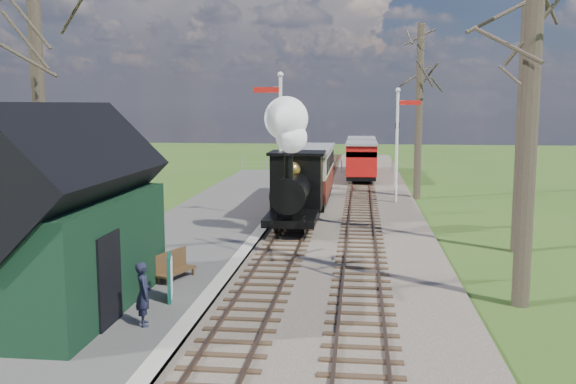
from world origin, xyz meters
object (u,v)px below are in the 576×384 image
object	(u,v)px
red_carriage_b	(361,154)
sign_board	(170,278)
person	(143,294)
semaphore_near	(279,137)
bench	(173,266)
coach	(307,173)
red_carriage_a	(361,160)
station_shed	(61,221)
semaphore_far	(399,137)
locomotive	(293,174)

from	to	relation	value
red_carriage_b	sign_board	bearing A→B (deg)	-98.42
person	semaphore_near	bearing A→B (deg)	-29.91
bench	person	world-z (taller)	person
coach	red_carriage_a	distance (m)	10.48
station_shed	semaphore_far	world-z (taller)	semaphore_far
semaphore_near	red_carriage_a	world-z (taller)	semaphore_near
semaphore_near	bench	bearing A→B (deg)	-100.53
red_carriage_a	semaphore_near	bearing A→B (deg)	-102.98
station_shed	sign_board	bearing A→B (deg)	20.87
station_shed	red_carriage_a	bearing A→B (deg)	75.47
station_shed	person	xyz separation A→B (m)	(2.24, -0.93, -1.37)
station_shed	semaphore_near	distance (m)	12.58
semaphore_far	red_carriage_b	world-z (taller)	semaphore_far
locomotive	bench	xyz separation A→B (m)	(-2.48, -7.69, -1.72)
locomotive	semaphore_far	bearing A→B (deg)	60.00
locomotive	red_carriage_a	bearing A→B (deg)	80.85
bench	person	xyz separation A→B (m)	(0.44, -3.65, 0.33)
locomotive	station_shed	bearing A→B (deg)	-112.38
semaphore_far	red_carriage_b	xyz separation A→B (m)	(-1.77, 14.12, -1.93)
station_shed	locomotive	distance (m)	11.25
semaphore_near	coach	distance (m)	4.94
red_carriage_a	bench	bearing A→B (deg)	-102.03
red_carriage_a	red_carriage_b	distance (m)	5.50
red_carriage_b	person	world-z (taller)	red_carriage_b
semaphore_near	red_carriage_a	bearing A→B (deg)	77.02
red_carriage_a	sign_board	world-z (taller)	red_carriage_a
bench	locomotive	bearing A→B (deg)	72.10
coach	sign_board	world-z (taller)	coach
semaphore_near	semaphore_far	distance (m)	7.91
locomotive	bench	bearing A→B (deg)	-107.90
station_shed	bench	world-z (taller)	station_shed
red_carriage_b	sign_board	world-z (taller)	red_carriage_b
red_carriage_a	red_carriage_b	world-z (taller)	same
station_shed	semaphore_near	bearing A→B (deg)	73.62
locomotive	red_carriage_b	xyz separation A→B (m)	(2.61, 21.72, -0.87)
semaphore_far	red_carriage_a	xyz separation A→B (m)	(-1.77, 8.62, -1.93)
sign_board	person	size ratio (longest dim) A/B	0.81
locomotive	sign_board	size ratio (longest dim) A/B	4.47
station_shed	locomotive	size ratio (longest dim) A/B	1.26
semaphore_near	person	world-z (taller)	semaphore_near
semaphore_near	semaphore_far	xyz separation A→B (m)	(5.14, 6.00, -0.27)
red_carriage_a	semaphore_far	bearing A→B (deg)	-78.37
bench	red_carriage_b	bearing A→B (deg)	80.17
person	station_shed	bearing A→B (deg)	43.13
red_carriage_b	bench	world-z (taller)	red_carriage_b
red_carriage_b	bench	distance (m)	29.86
locomotive	person	bearing A→B (deg)	-100.25
coach	sign_board	size ratio (longest dim) A/B	7.14
semaphore_near	person	bearing A→B (deg)	-95.71
coach	station_shed	bearing A→B (deg)	-104.62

